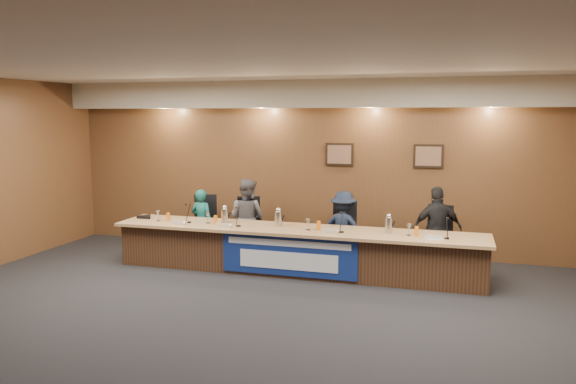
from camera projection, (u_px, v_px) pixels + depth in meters
name	position (u px, v px, depth m)	size (l,w,h in m)	color
floor	(243.00, 324.00, 6.97)	(10.00, 10.00, 0.00)	black
ceiling	(240.00, 61.00, 6.54)	(10.00, 8.00, 0.04)	silver
wall_back	(319.00, 167.00, 10.55)	(10.00, 0.04, 3.20)	brown
soffit	(316.00, 94.00, 10.13)	(10.00, 0.50, 0.50)	beige
dais_body	(295.00, 252.00, 9.20)	(6.00, 0.80, 0.70)	#412817
dais_top	(295.00, 230.00, 9.11)	(6.10, 0.95, 0.05)	#A97F52
banner	(288.00, 256.00, 8.81)	(2.20, 0.02, 0.65)	navy
banner_text_upper	(288.00, 243.00, 8.77)	(2.00, 0.01, 0.10)	silver
banner_text_lower	(288.00, 261.00, 8.80)	(1.60, 0.01, 0.28)	silver
wall_photo_left	(339.00, 154.00, 10.38)	(0.52, 0.04, 0.42)	black
wall_photo_right	(428.00, 156.00, 9.92)	(0.52, 0.04, 0.42)	black
panelist_a	(202.00, 222.00, 10.41)	(0.44, 0.29, 1.22)	#155A54
panelist_b	(247.00, 218.00, 10.14)	(0.70, 0.55, 1.44)	#56555A
panelist_c	(343.00, 228.00, 9.65)	(0.83, 0.48, 1.28)	#151D31
panelist_d	(437.00, 229.00, 9.20)	(0.83, 0.35, 1.42)	black
office_chair_a	(204.00, 227.00, 10.52)	(0.48, 0.48, 0.08)	black
office_chair_b	(249.00, 230.00, 10.27)	(0.48, 0.48, 0.08)	black
office_chair_c	(344.00, 236.00, 9.77)	(0.48, 0.48, 0.08)	black
office_chair_d	(437.00, 242.00, 9.32)	(0.48, 0.48, 0.08)	black
nameplate_a	(177.00, 222.00, 9.39)	(0.24, 0.06, 0.09)	white
microphone_a	(189.00, 222.00, 9.56)	(0.07, 0.07, 0.02)	black
juice_glass_a	(168.00, 217.00, 9.67)	(0.06, 0.06, 0.15)	orange
water_glass_a	(158.00, 216.00, 9.70)	(0.08, 0.08, 0.18)	silver
nameplate_b	(223.00, 225.00, 9.17)	(0.24, 0.06, 0.09)	white
microphone_b	(239.00, 226.00, 9.25)	(0.07, 0.07, 0.02)	black
juice_glass_b	(216.00, 220.00, 9.42)	(0.06, 0.06, 0.15)	orange
water_glass_b	(208.00, 218.00, 9.50)	(0.08, 0.08, 0.18)	silver
nameplate_c	(330.00, 230.00, 8.71)	(0.24, 0.06, 0.09)	white
microphone_c	(342.00, 232.00, 8.76)	(0.07, 0.07, 0.02)	black
juice_glass_c	(319.00, 226.00, 8.93)	(0.06, 0.06, 0.15)	orange
water_glass_c	(308.00, 224.00, 8.94)	(0.08, 0.08, 0.18)	silver
nameplate_d	(432.00, 236.00, 8.28)	(0.24, 0.06, 0.09)	white
microphone_d	(447.00, 238.00, 8.31)	(0.07, 0.07, 0.02)	black
juice_glass_d	(417.00, 232.00, 8.48)	(0.06, 0.06, 0.15)	orange
water_glass_d	(409.00, 230.00, 8.53)	(0.08, 0.08, 0.18)	silver
carafe_left	(225.00, 216.00, 9.53)	(0.13, 0.13, 0.24)	silver
carafe_mid	(278.00, 219.00, 9.26)	(0.13, 0.13, 0.24)	silver
carafe_right	(389.00, 225.00, 8.69)	(0.11, 0.11, 0.25)	silver
speakerphone	(146.00, 217.00, 9.98)	(0.32, 0.32, 0.05)	black
paper_stack	(434.00, 237.00, 8.40)	(0.22, 0.30, 0.01)	white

